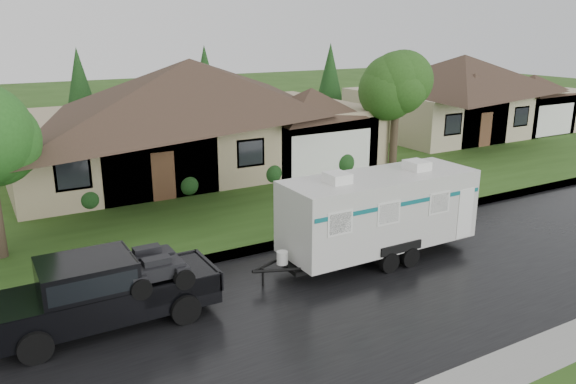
% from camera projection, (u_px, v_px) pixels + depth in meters
% --- Properties ---
extents(ground, '(140.00, 140.00, 0.00)m').
position_uv_depth(ground, '(297.00, 274.00, 17.22)').
color(ground, '#294916').
rests_on(ground, ground).
extents(road, '(140.00, 8.00, 0.01)m').
position_uv_depth(road, '(334.00, 300.00, 15.56)').
color(road, black).
rests_on(road, ground).
extents(curb, '(140.00, 0.50, 0.15)m').
position_uv_depth(curb, '(263.00, 248.00, 19.07)').
color(curb, gray).
rests_on(curb, ground).
extents(lawn, '(140.00, 26.00, 0.15)m').
position_uv_depth(lawn, '(152.00, 169.00, 29.66)').
color(lawn, '#294916').
rests_on(lawn, ground).
extents(house_main, '(19.44, 10.80, 6.90)m').
position_uv_depth(house_main, '(198.00, 101.00, 28.80)').
color(house_main, tan).
rests_on(house_main, lawn).
extents(house_neighbor, '(15.12, 9.72, 6.45)m').
position_uv_depth(house_neighbor, '(467.00, 86.00, 38.85)').
color(house_neighbor, '#BDB28C').
rests_on(house_neighbor, lawn).
extents(tree_right_green, '(3.61, 3.61, 5.97)m').
position_uv_depth(tree_right_green, '(397.00, 88.00, 28.61)').
color(tree_right_green, '#382B1E').
rests_on(tree_right_green, lawn).
extents(shrub_row, '(13.60, 1.00, 1.00)m').
position_uv_depth(shrub_row, '(231.00, 177.00, 25.72)').
color(shrub_row, '#143814').
rests_on(shrub_row, lawn).
extents(pickup_truck, '(5.58, 2.12, 1.86)m').
position_uv_depth(pickup_truck, '(100.00, 290.00, 13.97)').
color(pickup_truck, black).
rests_on(pickup_truck, ground).
extents(travel_trailer, '(6.88, 2.42, 3.09)m').
position_uv_depth(travel_trailer, '(379.00, 210.00, 18.00)').
color(travel_trailer, silver).
rests_on(travel_trailer, ground).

